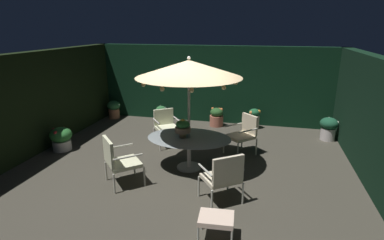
% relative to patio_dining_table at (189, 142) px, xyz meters
% --- Properties ---
extents(ground_plane, '(8.03, 7.86, 0.02)m').
position_rel_patio_dining_table_xyz_m(ground_plane, '(-0.13, -0.07, -0.63)').
color(ground_plane, '#3D3A30').
extents(hedge_backdrop_rear, '(8.03, 0.30, 2.47)m').
position_rel_patio_dining_table_xyz_m(hedge_backdrop_rear, '(-0.13, 3.71, 0.62)').
color(hedge_backdrop_rear, black).
rests_on(hedge_backdrop_rear, ground_plane).
extents(hedge_backdrop_left, '(0.30, 7.86, 2.47)m').
position_rel_patio_dining_table_xyz_m(hedge_backdrop_left, '(-3.99, -0.07, 0.62)').
color(hedge_backdrop_left, black).
rests_on(hedge_backdrop_left, ground_plane).
extents(hedge_backdrop_right, '(0.30, 7.86, 2.47)m').
position_rel_patio_dining_table_xyz_m(hedge_backdrop_right, '(3.74, -0.07, 0.62)').
color(hedge_backdrop_right, black).
rests_on(hedge_backdrop_right, ground_plane).
extents(patio_dining_table, '(1.85, 1.35, 0.73)m').
position_rel_patio_dining_table_xyz_m(patio_dining_table, '(0.00, 0.00, 0.00)').
color(patio_dining_table, '#BBADAC').
rests_on(patio_dining_table, ground_plane).
extents(patio_umbrella, '(2.22, 2.22, 2.47)m').
position_rel_patio_dining_table_xyz_m(patio_umbrella, '(0.00, 0.00, 1.60)').
color(patio_umbrella, '#B5B6AA').
rests_on(patio_umbrella, ground_plane).
extents(centerpiece_planter, '(0.34, 0.34, 0.42)m').
position_rel_patio_dining_table_xyz_m(centerpiece_planter, '(-0.13, -0.05, 0.34)').
color(centerpiece_planter, olive).
rests_on(centerpiece_planter, patio_dining_table).
extents(patio_chair_north, '(0.83, 0.83, 0.97)m').
position_rel_patio_dining_table_xyz_m(patio_chair_north, '(1.11, 1.13, -0.06)').
color(patio_chair_north, '#B5B5A7').
rests_on(patio_chair_north, ground_plane).
extents(patio_chair_northeast, '(0.80, 0.79, 0.95)m').
position_rel_patio_dining_table_xyz_m(patio_chair_northeast, '(-0.95, 1.24, -0.05)').
color(patio_chair_northeast, '#B9B1AB').
rests_on(patio_chair_northeast, ground_plane).
extents(patio_chair_east, '(0.89, 0.90, 1.00)m').
position_rel_patio_dining_table_xyz_m(patio_chair_east, '(-1.17, -1.07, -0.07)').
color(patio_chair_east, '#B8B5A3').
rests_on(patio_chair_east, ground_plane).
extents(patio_chair_southeast, '(0.85, 0.84, 0.96)m').
position_rel_patio_dining_table_xyz_m(patio_chair_southeast, '(0.94, -1.26, -0.07)').
color(patio_chair_southeast, '#B2B2A4').
rests_on(patio_chair_southeast, ground_plane).
extents(ottoman_footrest, '(0.54, 0.44, 0.39)m').
position_rel_patio_dining_table_xyz_m(ottoman_footrest, '(0.98, -2.27, -0.29)').
color(ottoman_footrest, '#B4B6AA').
rests_on(ottoman_footrest, ground_plane).
extents(potted_plant_left_far, '(0.55, 0.55, 0.60)m').
position_rel_patio_dining_table_xyz_m(potted_plant_left_far, '(-3.43, 0.25, -0.30)').
color(potted_plant_left_far, beige).
rests_on(potted_plant_left_far, ground_plane).
extents(potted_plant_back_right, '(0.43, 0.43, 0.59)m').
position_rel_patio_dining_table_xyz_m(potted_plant_back_right, '(0.10, 3.17, -0.33)').
color(potted_plant_back_right, '#A85F4A').
rests_on(potted_plant_back_right, ground_plane).
extents(potted_plant_back_center, '(0.49, 0.48, 0.65)m').
position_rel_patio_dining_table_xyz_m(potted_plant_back_center, '(3.33, 2.65, -0.26)').
color(potted_plant_back_center, beige).
rests_on(potted_plant_back_center, ground_plane).
extents(potted_plant_right_near, '(0.44, 0.44, 0.60)m').
position_rel_patio_dining_table_xyz_m(potted_plant_right_near, '(-3.48, 3.20, -0.29)').
color(potted_plant_right_near, '#AF6F4C').
rests_on(potted_plant_right_near, ground_plane).
extents(potted_plant_front_corner, '(0.36, 0.33, 0.63)m').
position_rel_patio_dining_table_xyz_m(potted_plant_front_corner, '(1.26, 3.20, -0.29)').
color(potted_plant_front_corner, beige).
rests_on(potted_plant_front_corner, ground_plane).
extents(potted_plant_left_near, '(0.37, 0.37, 0.53)m').
position_rel_patio_dining_table_xyz_m(potted_plant_left_near, '(-1.77, 3.21, -0.35)').
color(potted_plant_left_near, tan).
rests_on(potted_plant_left_near, ground_plane).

